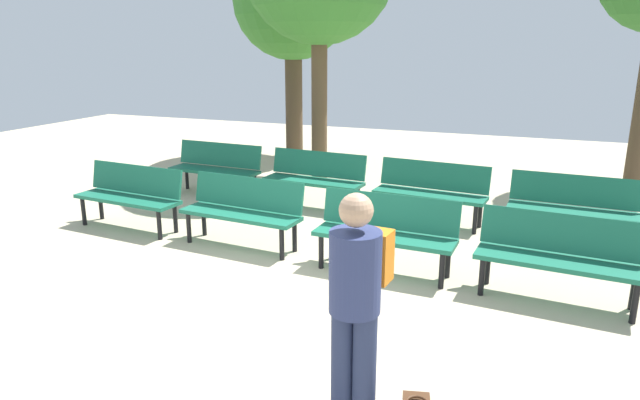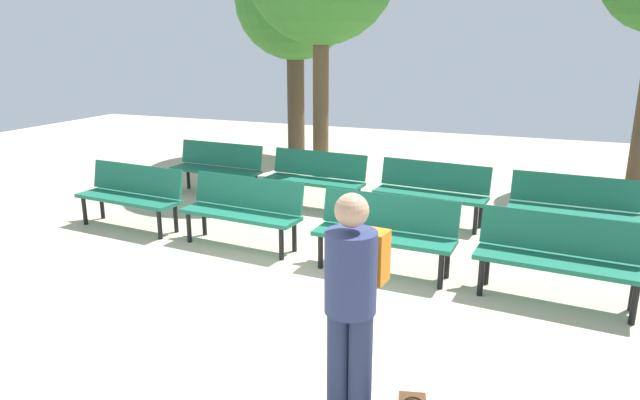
{
  "view_description": "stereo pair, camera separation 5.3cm",
  "coord_description": "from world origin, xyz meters",
  "px_view_note": "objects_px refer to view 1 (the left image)",
  "views": [
    {
      "loc": [
        2.59,
        -4.46,
        2.56
      ],
      "look_at": [
        0.0,
        2.2,
        0.55
      ],
      "focal_mm": 31.92,
      "sensor_mm": 36.0,
      "label": 1
    },
    {
      "loc": [
        2.64,
        -4.44,
        2.56
      ],
      "look_at": [
        0.0,
        2.2,
        0.55
      ],
      "focal_mm": 31.92,
      "sensor_mm": 36.0,
      "label": 2
    }
  ],
  "objects_px": {
    "bench_r1_c0": "(216,165)",
    "bench_r1_c1": "(315,176)",
    "bench_r0_c1": "(243,208)",
    "tree_1": "(293,1)",
    "bench_r0_c0": "(131,193)",
    "visitor_with_backpack": "(357,297)",
    "bench_r0_c2": "(386,229)",
    "bench_r1_c3": "(573,205)",
    "bench_r0_c3": "(560,253)",
    "bench_r1_c2": "(431,189)"
  },
  "relations": [
    {
      "from": "bench_r0_c2",
      "to": "visitor_with_backpack",
      "type": "relative_size",
      "value": 0.98
    },
    {
      "from": "bench_r0_c0",
      "to": "bench_r0_c2",
      "type": "height_order",
      "value": "same"
    },
    {
      "from": "bench_r1_c2",
      "to": "bench_r1_c3",
      "type": "relative_size",
      "value": 1.01
    },
    {
      "from": "bench_r1_c0",
      "to": "tree_1",
      "type": "xyz_separation_m",
      "value": [
        -0.17,
        3.69,
        2.88
      ]
    },
    {
      "from": "bench_r0_c3",
      "to": "bench_r1_c3",
      "type": "xyz_separation_m",
      "value": [
        0.19,
        1.94,
        0.0
      ]
    },
    {
      "from": "bench_r1_c1",
      "to": "bench_r1_c2",
      "type": "relative_size",
      "value": 1.0
    },
    {
      "from": "bench_r1_c0",
      "to": "bench_r1_c1",
      "type": "height_order",
      "value": "same"
    },
    {
      "from": "bench_r0_c0",
      "to": "visitor_with_backpack",
      "type": "distance_m",
      "value": 5.18
    },
    {
      "from": "bench_r0_c3",
      "to": "bench_r1_c2",
      "type": "distance_m",
      "value": 2.69
    },
    {
      "from": "bench_r1_c1",
      "to": "tree_1",
      "type": "distance_m",
      "value": 5.18
    },
    {
      "from": "bench_r0_c1",
      "to": "visitor_with_backpack",
      "type": "distance_m",
      "value": 3.77
    },
    {
      "from": "tree_1",
      "to": "bench_r0_c1",
      "type": "bearing_deg",
      "value": -72.48
    },
    {
      "from": "visitor_with_backpack",
      "to": "tree_1",
      "type": "bearing_deg",
      "value": -57.84
    },
    {
      "from": "tree_1",
      "to": "visitor_with_backpack",
      "type": "distance_m",
      "value": 9.92
    },
    {
      "from": "bench_r0_c0",
      "to": "tree_1",
      "type": "xyz_separation_m",
      "value": [
        0.0,
        5.7,
        2.88
      ]
    },
    {
      "from": "bench_r1_c3",
      "to": "visitor_with_backpack",
      "type": "height_order",
      "value": "visitor_with_backpack"
    },
    {
      "from": "bench_r0_c0",
      "to": "bench_r0_c1",
      "type": "distance_m",
      "value": 1.83
    },
    {
      "from": "bench_r0_c3",
      "to": "bench_r1_c1",
      "type": "height_order",
      "value": "same"
    },
    {
      "from": "bench_r1_c0",
      "to": "bench_r1_c1",
      "type": "distance_m",
      "value": 1.86
    },
    {
      "from": "bench_r0_c1",
      "to": "bench_r1_c0",
      "type": "bearing_deg",
      "value": 133.4
    },
    {
      "from": "tree_1",
      "to": "bench_r1_c2",
      "type": "bearing_deg",
      "value": -45.43
    },
    {
      "from": "bench_r1_c1",
      "to": "bench_r1_c3",
      "type": "distance_m",
      "value": 3.74
    },
    {
      "from": "bench_r1_c3",
      "to": "bench_r0_c0",
      "type": "bearing_deg",
      "value": -161.59
    },
    {
      "from": "bench_r0_c3",
      "to": "tree_1",
      "type": "distance_m",
      "value": 8.71
    },
    {
      "from": "bench_r0_c1",
      "to": "bench_r0_c3",
      "type": "relative_size",
      "value": 1.0
    },
    {
      "from": "bench_r1_c2",
      "to": "tree_1",
      "type": "height_order",
      "value": "tree_1"
    },
    {
      "from": "bench_r0_c1",
      "to": "visitor_with_backpack",
      "type": "relative_size",
      "value": 0.99
    },
    {
      "from": "bench_r0_c2",
      "to": "bench_r1_c0",
      "type": "relative_size",
      "value": 1.0
    },
    {
      "from": "bench_r0_c1",
      "to": "visitor_with_backpack",
      "type": "height_order",
      "value": "visitor_with_backpack"
    },
    {
      "from": "tree_1",
      "to": "bench_r0_c0",
      "type": "bearing_deg",
      "value": -90.02
    },
    {
      "from": "bench_r0_c3",
      "to": "bench_r1_c0",
      "type": "height_order",
      "value": "same"
    },
    {
      "from": "bench_r0_c1",
      "to": "bench_r1_c1",
      "type": "height_order",
      "value": "same"
    },
    {
      "from": "tree_1",
      "to": "bench_r1_c0",
      "type": "bearing_deg",
      "value": -87.41
    },
    {
      "from": "bench_r0_c0",
      "to": "bench_r0_c3",
      "type": "bearing_deg",
      "value": 1.54
    },
    {
      "from": "bench_r1_c3",
      "to": "bench_r1_c2",
      "type": "bearing_deg",
      "value": 177.94
    },
    {
      "from": "bench_r0_c2",
      "to": "bench_r0_c0",
      "type": "bearing_deg",
      "value": 178.84
    },
    {
      "from": "bench_r0_c0",
      "to": "visitor_with_backpack",
      "type": "relative_size",
      "value": 0.99
    },
    {
      "from": "bench_r1_c1",
      "to": "visitor_with_backpack",
      "type": "height_order",
      "value": "visitor_with_backpack"
    },
    {
      "from": "bench_r1_c2",
      "to": "bench_r1_c3",
      "type": "bearing_deg",
      "value": 0.78
    },
    {
      "from": "bench_r0_c0",
      "to": "bench_r0_c2",
      "type": "relative_size",
      "value": 1.01
    },
    {
      "from": "bench_r0_c0",
      "to": "bench_r0_c3",
      "type": "xyz_separation_m",
      "value": [
        5.57,
        -0.35,
        0.0
      ]
    },
    {
      "from": "bench_r1_c3",
      "to": "visitor_with_backpack",
      "type": "xyz_separation_m",
      "value": [
        -1.51,
        -4.52,
        0.43
      ]
    },
    {
      "from": "bench_r0_c1",
      "to": "bench_r1_c1",
      "type": "distance_m",
      "value": 1.99
    },
    {
      "from": "bench_r0_c2",
      "to": "bench_r1_c2",
      "type": "height_order",
      "value": "same"
    },
    {
      "from": "bench_r0_c1",
      "to": "bench_r0_c2",
      "type": "relative_size",
      "value": 1.01
    },
    {
      "from": "bench_r0_c1",
      "to": "tree_1",
      "type": "bearing_deg",
      "value": 112.48
    },
    {
      "from": "bench_r0_c1",
      "to": "tree_1",
      "type": "height_order",
      "value": "tree_1"
    },
    {
      "from": "bench_r1_c0",
      "to": "bench_r1_c3",
      "type": "bearing_deg",
      "value": -1.27
    },
    {
      "from": "visitor_with_backpack",
      "to": "bench_r0_c0",
      "type": "bearing_deg",
      "value": -28.64
    },
    {
      "from": "bench_r0_c1",
      "to": "bench_r1_c1",
      "type": "xyz_separation_m",
      "value": [
        0.2,
        1.98,
        0.0
      ]
    }
  ]
}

